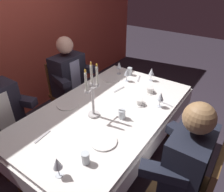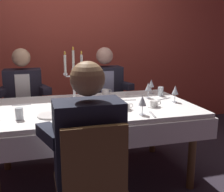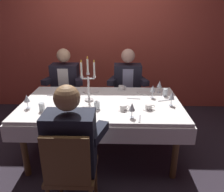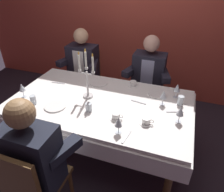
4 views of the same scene
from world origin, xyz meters
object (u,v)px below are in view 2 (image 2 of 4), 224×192
object	(u,v)px
dinner_plate_2	(135,94)
seated_diner_2	(105,87)
dinner_plate_0	(51,115)
wine_glass_1	(175,91)
water_tumbler_2	(19,114)
seated_diner_0	(24,92)
wine_glass_3	(148,87)
water_tumbler_1	(161,91)
candelabra	(74,83)
wine_glass_4	(142,101)
water_tumbler_0	(92,107)
seated_diner_1	(89,143)
coffee_cup_1	(154,104)
dining_table	(92,118)
wine_glass_2	(151,83)
coffee_cup_2	(105,92)
dinner_plate_1	(69,98)
coffee_cup_0	(126,107)

from	to	relation	value
dinner_plate_2	seated_diner_2	world-z (taller)	seated_diner_2
dinner_plate_0	wine_glass_1	size ratio (longest dim) A/B	1.35
water_tumbler_2	seated_diner_0	bearing A→B (deg)	90.19
wine_glass_3	water_tumbler_1	size ratio (longest dim) A/B	1.68
dinner_plate_0	candelabra	bearing A→B (deg)	51.19
wine_glass_4	water_tumbler_0	distance (m)	0.44
water_tumbler_1	seated_diner_1	size ratio (longest dim) A/B	0.08
coffee_cup_1	dining_table	bearing A→B (deg)	158.80
candelabra	dinner_plate_2	size ratio (longest dim) A/B	2.62
dinner_plate_0	wine_glass_4	size ratio (longest dim) A/B	1.35
wine_glass_2	coffee_cup_2	size ratio (longest dim) A/B	1.24
dinner_plate_1	wine_glass_3	bearing A→B (deg)	-14.79
dinner_plate_0	wine_glass_2	bearing A→B (deg)	27.78
dinner_plate_2	water_tumbler_0	size ratio (longest dim) A/B	2.42
dining_table	wine_glass_3	bearing A→B (deg)	13.59
water_tumbler_0	seated_diner_2	distance (m)	1.16
water_tumbler_1	coffee_cup_0	distance (m)	0.71
wine_glass_2	wine_glass_4	size ratio (longest dim) A/B	1.00
dinner_plate_2	wine_glass_4	size ratio (longest dim) A/B	1.27
wine_glass_1	water_tumbler_0	bearing A→B (deg)	-172.08
coffee_cup_1	wine_glass_4	bearing A→B (deg)	-134.37
water_tumbler_1	coffee_cup_1	xyz separation A→B (m)	(-0.27, -0.42, -0.02)
dinner_plate_1	wine_glass_3	world-z (taller)	wine_glass_3
water_tumbler_1	water_tumbler_2	distance (m)	1.52
water_tumbler_1	coffee_cup_2	distance (m)	0.60
dinner_plate_2	seated_diner_2	bearing A→B (deg)	110.62
water_tumbler_0	seated_diner_2	size ratio (longest dim) A/B	0.07
wine_glass_3	coffee_cup_1	size ratio (longest dim) A/B	1.24
seated_diner_1	water_tumbler_0	bearing A→B (deg)	76.38
candelabra	coffee_cup_2	bearing A→B (deg)	45.11
dining_table	coffee_cup_0	bearing A→B (deg)	-41.89
wine_glass_1	dinner_plate_2	bearing A→B (deg)	121.66
wine_glass_3	seated_diner_2	size ratio (longest dim) A/B	0.13
water_tumbler_2	coffee_cup_2	distance (m)	1.14
wine_glass_3	wine_glass_4	world-z (taller)	same
wine_glass_3	water_tumbler_0	xyz separation A→B (m)	(-0.67, -0.36, -0.07)
coffee_cup_2	seated_diner_2	xyz separation A→B (m)	(0.10, 0.45, -0.03)
wine_glass_2	candelabra	bearing A→B (deg)	-161.16
dining_table	dinner_plate_0	size ratio (longest dim) A/B	8.73
wine_glass_2	wine_glass_4	distance (m)	0.86
dinner_plate_0	seated_diner_0	bearing A→B (deg)	102.16
seated_diner_0	seated_diner_2	bearing A→B (deg)	0.00
wine_glass_4	seated_diner_1	world-z (taller)	seated_diner_1
seated_diner_0	coffee_cup_1	bearing A→B (deg)	-42.94
coffee_cup_0	seated_diner_2	xyz separation A→B (m)	(0.09, 1.12, -0.03)
wine_glass_3	water_tumbler_1	world-z (taller)	wine_glass_3
wine_glass_2	coffee_cup_1	distance (m)	0.60
water_tumbler_1	coffee_cup_0	xyz separation A→B (m)	(-0.55, -0.45, -0.02)
seated_diner_0	seated_diner_2	world-z (taller)	same
wine_glass_1	coffee_cup_2	distance (m)	0.78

